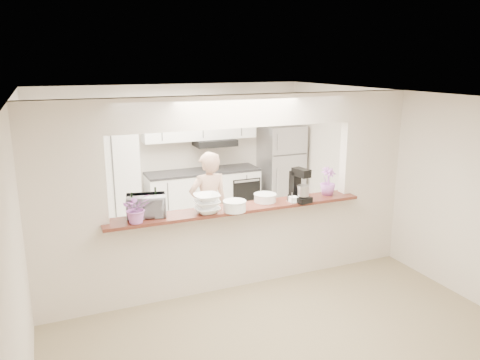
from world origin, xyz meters
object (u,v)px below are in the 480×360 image
toaster_oven (146,206)px  refrigerator (281,168)px  stand_mixer (299,186)px  person (209,207)px

toaster_oven → refrigerator: bearing=50.4°
toaster_oven → stand_mixer: stand_mixer is taller
refrigerator → stand_mixer: bearing=-113.4°
refrigerator → toaster_oven: (-3.20, -2.60, 0.37)m
stand_mixer → person: person is taller
person → stand_mixer: bearing=128.8°
refrigerator → person: bearing=-140.3°
refrigerator → toaster_oven: bearing=-140.9°
stand_mixer → person: 1.44m
refrigerator → stand_mixer: size_ratio=3.82×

